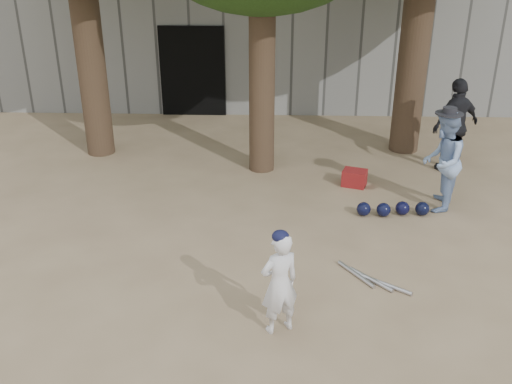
{
  "coord_description": "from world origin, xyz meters",
  "views": [
    {
      "loc": [
        0.85,
        -6.18,
        4.22
      ],
      "look_at": [
        0.6,
        1.0,
        0.95
      ],
      "focal_mm": 40.0,
      "sensor_mm": 36.0,
      "label": 1
    }
  ],
  "objects_px": {
    "spectator_dark": "(455,126)",
    "red_bag": "(354,178)",
    "spectator_blue": "(442,162)",
    "boy_player": "(279,284)"
  },
  "relations": [
    {
      "from": "spectator_dark",
      "to": "red_bag",
      "type": "bearing_deg",
      "value": -5.84
    },
    {
      "from": "spectator_dark",
      "to": "red_bag",
      "type": "relative_size",
      "value": 4.3
    },
    {
      "from": "boy_player",
      "to": "spectator_dark",
      "type": "height_order",
      "value": "spectator_dark"
    },
    {
      "from": "boy_player",
      "to": "red_bag",
      "type": "bearing_deg",
      "value": -135.29
    },
    {
      "from": "spectator_dark",
      "to": "red_bag",
      "type": "height_order",
      "value": "spectator_dark"
    },
    {
      "from": "boy_player",
      "to": "spectator_dark",
      "type": "relative_size",
      "value": 0.7
    },
    {
      "from": "spectator_blue",
      "to": "spectator_dark",
      "type": "bearing_deg",
      "value": 178.61
    },
    {
      "from": "spectator_blue",
      "to": "red_bag",
      "type": "distance_m",
      "value": 1.69
    },
    {
      "from": "boy_player",
      "to": "red_bag",
      "type": "xyz_separation_m",
      "value": [
        1.39,
        4.21,
        -0.48
      ]
    },
    {
      "from": "spectator_blue",
      "to": "spectator_dark",
      "type": "distance_m",
      "value": 1.84
    }
  ]
}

